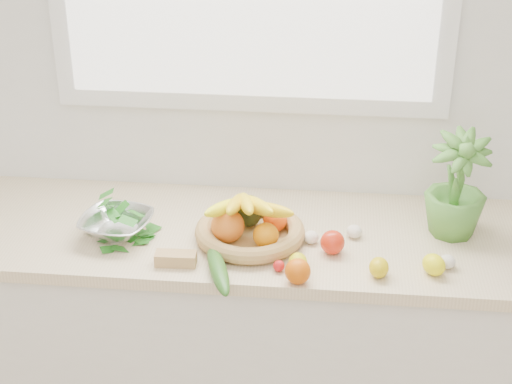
# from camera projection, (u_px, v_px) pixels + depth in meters

# --- Properties ---
(back_wall) EXTENTS (4.50, 0.02, 2.70)m
(back_wall) POSITION_uv_depth(u_px,v_px,m) (251.00, 65.00, 2.57)
(back_wall) COLOR white
(back_wall) RESTS_ON ground
(counter_cabinet) EXTENTS (2.20, 0.58, 0.86)m
(counter_cabinet) POSITION_uv_depth(u_px,v_px,m) (242.00, 347.00, 2.73)
(counter_cabinet) COLOR silver
(counter_cabinet) RESTS_ON ground
(countertop) EXTENTS (2.24, 0.62, 0.04)m
(countertop) POSITION_uv_depth(u_px,v_px,m) (241.00, 235.00, 2.52)
(countertop) COLOR beige
(countertop) RESTS_ON counter_cabinet
(orange_loose) EXTENTS (0.09, 0.09, 0.07)m
(orange_loose) POSITION_uv_depth(u_px,v_px,m) (298.00, 271.00, 2.23)
(orange_loose) COLOR #D55606
(orange_loose) RESTS_ON countertop
(lemon_a) EXTENTS (0.06, 0.07, 0.06)m
(lemon_a) POSITION_uv_depth(u_px,v_px,m) (298.00, 263.00, 2.29)
(lemon_a) COLOR yellow
(lemon_a) RESTS_ON countertop
(lemon_b) EXTENTS (0.06, 0.07, 0.06)m
(lemon_b) POSITION_uv_depth(u_px,v_px,m) (379.00, 267.00, 2.26)
(lemon_b) COLOR gold
(lemon_b) RESTS_ON countertop
(lemon_c) EXTENTS (0.09, 0.10, 0.06)m
(lemon_c) POSITION_uv_depth(u_px,v_px,m) (434.00, 265.00, 2.27)
(lemon_c) COLOR yellow
(lemon_c) RESTS_ON countertop
(apple) EXTENTS (0.10, 0.10, 0.07)m
(apple) POSITION_uv_depth(u_px,v_px,m) (332.00, 242.00, 2.37)
(apple) COLOR red
(apple) RESTS_ON countertop
(ginger) EXTENTS (0.12, 0.05, 0.04)m
(ginger) POSITION_uv_depth(u_px,v_px,m) (176.00, 259.00, 2.32)
(ginger) COLOR tan
(ginger) RESTS_ON countertop
(garlic_a) EXTENTS (0.06, 0.06, 0.04)m
(garlic_a) POSITION_uv_depth(u_px,v_px,m) (354.00, 231.00, 2.46)
(garlic_a) COLOR white
(garlic_a) RESTS_ON countertop
(garlic_b) EXTENTS (0.06, 0.06, 0.04)m
(garlic_b) POSITION_uv_depth(u_px,v_px,m) (311.00, 237.00, 2.43)
(garlic_b) COLOR white
(garlic_b) RESTS_ON countertop
(garlic_c) EXTENTS (0.06, 0.06, 0.04)m
(garlic_c) POSITION_uv_depth(u_px,v_px,m) (447.00, 262.00, 2.30)
(garlic_c) COLOR silver
(garlic_c) RESTS_ON countertop
(cucumber) EXTENTS (0.13, 0.27, 0.05)m
(cucumber) POSITION_uv_depth(u_px,v_px,m) (218.00, 270.00, 2.26)
(cucumber) COLOR #1D5D1B
(cucumber) RESTS_ON countertop
(radish) EXTENTS (0.04, 0.04, 0.03)m
(radish) POSITION_uv_depth(u_px,v_px,m) (279.00, 266.00, 2.29)
(radish) COLOR red
(radish) RESTS_ON countertop
(potted_herb) EXTENTS (0.20, 0.20, 0.34)m
(potted_herb) POSITION_uv_depth(u_px,v_px,m) (457.00, 185.00, 2.42)
(potted_herb) COLOR #4D8C32
(potted_herb) RESTS_ON countertop
(fruit_basket) EXTENTS (0.41, 0.41, 0.18)m
(fruit_basket) POSITION_uv_depth(u_px,v_px,m) (249.00, 226.00, 2.43)
(fruit_basket) COLOR tan
(fruit_basket) RESTS_ON countertop
(colander_with_spinach) EXTENTS (0.25, 0.25, 0.12)m
(colander_with_spinach) POSITION_uv_depth(u_px,v_px,m) (116.00, 220.00, 2.45)
(colander_with_spinach) COLOR silver
(colander_with_spinach) RESTS_ON countertop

